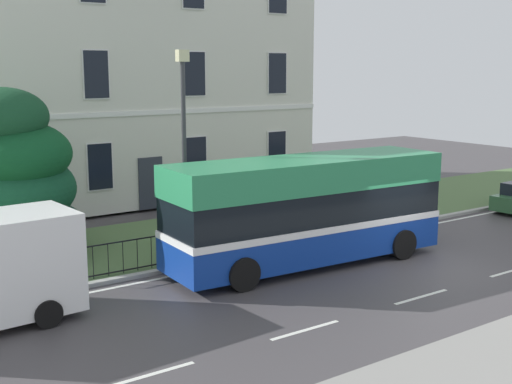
% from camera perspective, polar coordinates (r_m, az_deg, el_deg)
% --- Properties ---
extents(ground_plane, '(60.00, 56.00, 0.18)m').
position_cam_1_polar(ground_plane, '(22.02, 11.28, -5.60)').
color(ground_plane, '#444042').
extents(georgian_townhouse, '(18.09, 9.45, 14.23)m').
position_cam_1_polar(georgian_townhouse, '(32.54, -12.98, 12.45)').
color(georgian_townhouse, silver).
rests_on(georgian_townhouse, ground_plane).
extents(iron_verge_railing, '(12.33, 0.04, 0.97)m').
position_cam_1_polar(iron_verge_railing, '(22.28, 0.10, -3.51)').
color(iron_verge_railing, black).
rests_on(iron_verge_railing, ground_plane).
extents(evergreen_tree, '(4.52, 4.52, 5.32)m').
position_cam_1_polar(evergreen_tree, '(22.30, -19.92, 0.47)').
color(evergreen_tree, '#423328').
rests_on(evergreen_tree, ground_plane).
extents(single_decker_bus, '(9.14, 2.97, 3.31)m').
position_cam_1_polar(single_decker_bus, '(20.65, 4.34, -1.49)').
color(single_decker_bus, navy).
rests_on(single_decker_bus, ground_plane).
extents(street_lamp_post, '(0.36, 0.24, 6.43)m').
position_cam_1_polar(street_lamp_post, '(21.02, -6.12, 4.44)').
color(street_lamp_post, '#333338').
rests_on(street_lamp_post, ground_plane).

